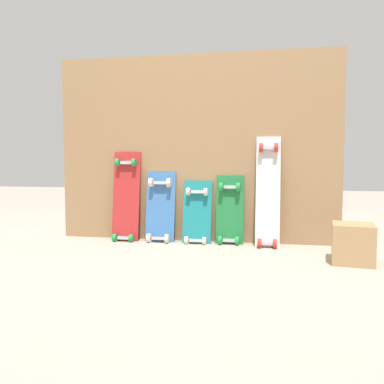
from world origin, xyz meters
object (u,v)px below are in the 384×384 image
skateboard_white (268,196)px  skateboard_blue (160,210)px  skateboard_red (126,200)px  skateboard_teal (197,216)px  wooden_crate (353,243)px  skateboard_green (230,214)px

skateboard_white → skateboard_blue: bearing=178.6°
skateboard_red → skateboard_blue: size_ratio=1.27×
skateboard_red → skateboard_teal: skateboard_red is taller
skateboard_white → wooden_crate: skateboard_white is taller
skateboard_blue → skateboard_green: size_ratio=1.04×
skateboard_blue → skateboard_white: skateboard_white is taller
skateboard_blue → skateboard_green: skateboard_blue is taller
skateboard_blue → skateboard_white: size_ratio=0.69×
skateboard_red → skateboard_white: bearing=-0.9°
skateboard_red → skateboard_blue: skateboard_red is taller
skateboard_red → wooden_crate: (1.64, -0.45, -0.20)m
wooden_crate → skateboard_green: bearing=150.4°
skateboard_red → wooden_crate: skateboard_red is taller
skateboard_green → wooden_crate: 0.94m
skateboard_teal → skateboard_white: size_ratio=0.62×
skateboard_green → skateboard_red: bearing=-178.9°
skateboard_teal → skateboard_white: 0.57m
skateboard_teal → wooden_crate: bearing=-22.7°
skateboard_teal → skateboard_white: skateboard_white is taller
skateboard_red → skateboard_teal: size_ratio=1.41×
skateboard_teal → skateboard_green: bearing=3.6°
skateboard_green → wooden_crate: (0.81, -0.46, -0.11)m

